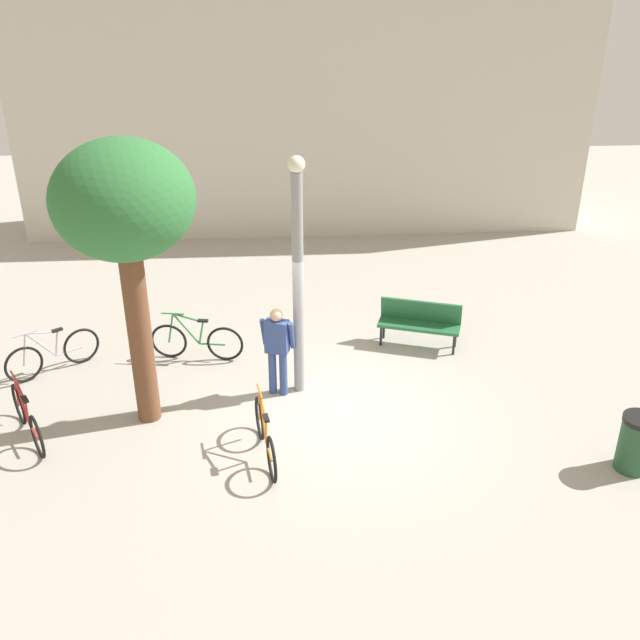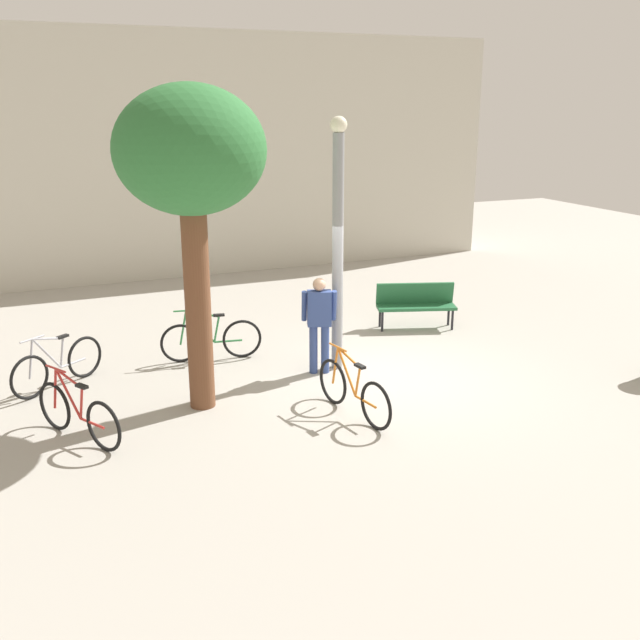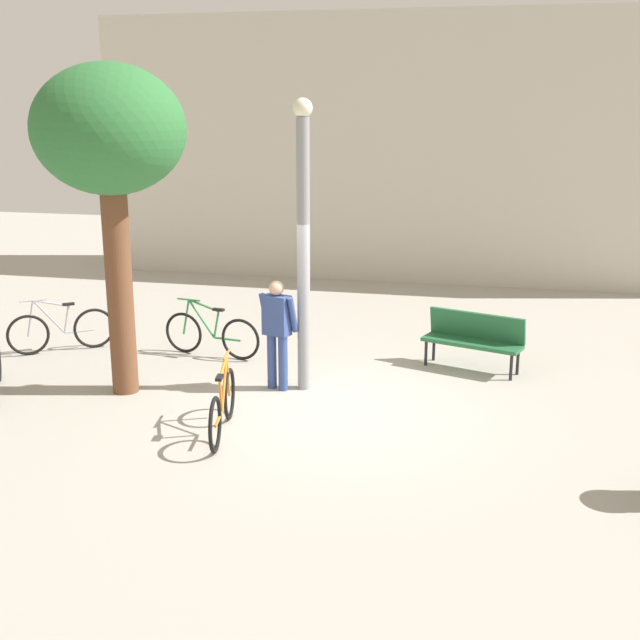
{
  "view_description": "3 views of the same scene",
  "coord_description": "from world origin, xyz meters",
  "px_view_note": "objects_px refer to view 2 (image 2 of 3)",
  "views": [
    {
      "loc": [
        -0.92,
        -10.58,
        7.19
      ],
      "look_at": [
        -0.1,
        1.93,
        0.8
      ],
      "focal_mm": 41.63,
      "sensor_mm": 36.0,
      "label": 1
    },
    {
      "loc": [
        -5.43,
        -10.05,
        4.48
      ],
      "look_at": [
        -0.72,
        1.13,
        0.79
      ],
      "focal_mm": 40.55,
      "sensor_mm": 36.0,
      "label": 2
    },
    {
      "loc": [
        2.28,
        -10.55,
        4.2
      ],
      "look_at": [
        -0.42,
        1.36,
        0.93
      ],
      "focal_mm": 45.84,
      "sensor_mm": 36.0,
      "label": 3
    }
  ],
  "objects_px": {
    "park_bench": "(416,302)",
    "plaza_tree": "(190,159)",
    "bicycle_orange": "(353,391)",
    "bicycle_silver": "(58,365)",
    "bicycle_green": "(211,340)",
    "person_by_lamppost": "(319,319)",
    "bicycle_red": "(78,414)",
    "lamppost": "(338,239)"
  },
  "relations": [
    {
      "from": "park_bench",
      "to": "bicycle_silver",
      "type": "distance_m",
      "value": 7.03
    },
    {
      "from": "lamppost",
      "to": "plaza_tree",
      "type": "xyz_separation_m",
      "value": [
        -2.58,
        -0.72,
        1.43
      ]
    },
    {
      "from": "lamppost",
      "to": "bicycle_green",
      "type": "bearing_deg",
      "value": 147.53
    },
    {
      "from": "bicycle_silver",
      "to": "bicycle_orange",
      "type": "height_order",
      "value": "same"
    },
    {
      "from": "bicycle_red",
      "to": "bicycle_silver",
      "type": "bearing_deg",
      "value": 93.48
    },
    {
      "from": "person_by_lamppost",
      "to": "park_bench",
      "type": "bearing_deg",
      "value": 29.99
    },
    {
      "from": "park_bench",
      "to": "bicycle_green",
      "type": "distance_m",
      "value": 4.39
    },
    {
      "from": "bicycle_green",
      "to": "bicycle_red",
      "type": "distance_m",
      "value": 3.48
    },
    {
      "from": "plaza_tree",
      "to": "bicycle_silver",
      "type": "relative_size",
      "value": 3.17
    },
    {
      "from": "plaza_tree",
      "to": "park_bench",
      "type": "bearing_deg",
      "value": 24.06
    },
    {
      "from": "bicycle_green",
      "to": "bicycle_silver",
      "type": "bearing_deg",
      "value": -172.93
    },
    {
      "from": "plaza_tree",
      "to": "person_by_lamppost",
      "type": "bearing_deg",
      "value": 15.54
    },
    {
      "from": "person_by_lamppost",
      "to": "bicycle_orange",
      "type": "bearing_deg",
      "value": -97.05
    },
    {
      "from": "plaza_tree",
      "to": "bicycle_red",
      "type": "relative_size",
      "value": 2.98
    },
    {
      "from": "park_bench",
      "to": "bicycle_orange",
      "type": "distance_m",
      "value": 4.62
    },
    {
      "from": "person_by_lamppost",
      "to": "bicycle_green",
      "type": "height_order",
      "value": "person_by_lamppost"
    },
    {
      "from": "bicycle_silver",
      "to": "bicycle_green",
      "type": "distance_m",
      "value": 2.64
    },
    {
      "from": "park_bench",
      "to": "plaza_tree",
      "type": "relative_size",
      "value": 0.35
    },
    {
      "from": "bicycle_silver",
      "to": "bicycle_green",
      "type": "relative_size",
      "value": 0.83
    },
    {
      "from": "bicycle_silver",
      "to": "bicycle_red",
      "type": "height_order",
      "value": "same"
    },
    {
      "from": "plaza_tree",
      "to": "bicycle_orange",
      "type": "xyz_separation_m",
      "value": [
        1.97,
        -1.22,
        -3.33
      ]
    },
    {
      "from": "lamppost",
      "to": "park_bench",
      "type": "distance_m",
      "value": 3.36
    },
    {
      "from": "park_bench",
      "to": "plaza_tree",
      "type": "distance_m",
      "value": 6.35
    },
    {
      "from": "lamppost",
      "to": "park_bench",
      "type": "bearing_deg",
      "value": 31.88
    },
    {
      "from": "bicycle_silver",
      "to": "bicycle_red",
      "type": "xyz_separation_m",
      "value": [
        0.13,
        -2.1,
        0.0
      ]
    },
    {
      "from": "bicycle_silver",
      "to": "bicycle_green",
      "type": "xyz_separation_m",
      "value": [
        2.62,
        0.33,
        0.0
      ]
    },
    {
      "from": "park_bench",
      "to": "bicycle_orange",
      "type": "xyz_separation_m",
      "value": [
        -3.05,
        -3.46,
        -0.16
      ]
    },
    {
      "from": "bicycle_green",
      "to": "bicycle_red",
      "type": "bearing_deg",
      "value": -135.78
    },
    {
      "from": "person_by_lamppost",
      "to": "bicycle_green",
      "type": "xyz_separation_m",
      "value": [
        -1.55,
        1.34,
        -0.58
      ]
    },
    {
      "from": "bicycle_red",
      "to": "bicycle_orange",
      "type": "bearing_deg",
      "value": -10.94
    },
    {
      "from": "person_by_lamppost",
      "to": "plaza_tree",
      "type": "relative_size",
      "value": 0.35
    },
    {
      "from": "lamppost",
      "to": "bicycle_green",
      "type": "relative_size",
      "value": 2.37
    },
    {
      "from": "person_by_lamppost",
      "to": "bicycle_silver",
      "type": "relative_size",
      "value": 1.12
    },
    {
      "from": "lamppost",
      "to": "person_by_lamppost",
      "type": "bearing_deg",
      "value": -163.87
    },
    {
      "from": "plaza_tree",
      "to": "bicycle_orange",
      "type": "bearing_deg",
      "value": -31.8
    },
    {
      "from": "bicycle_silver",
      "to": "plaza_tree",
      "type": "bearing_deg",
      "value": -39.37
    },
    {
      "from": "bicycle_orange",
      "to": "lamppost",
      "type": "bearing_deg",
      "value": 72.6
    },
    {
      "from": "bicycle_green",
      "to": "bicycle_orange",
      "type": "xyz_separation_m",
      "value": [
        1.32,
        -3.17,
        0.0
      ]
    },
    {
      "from": "park_bench",
      "to": "plaza_tree",
      "type": "height_order",
      "value": "plaza_tree"
    },
    {
      "from": "person_by_lamppost",
      "to": "bicycle_orange",
      "type": "relative_size",
      "value": 0.93
    },
    {
      "from": "person_by_lamppost",
      "to": "plaza_tree",
      "type": "xyz_separation_m",
      "value": [
        -2.19,
        -0.61,
        2.75
      ]
    },
    {
      "from": "bicycle_green",
      "to": "bicycle_red",
      "type": "relative_size",
      "value": 1.13
    }
  ]
}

